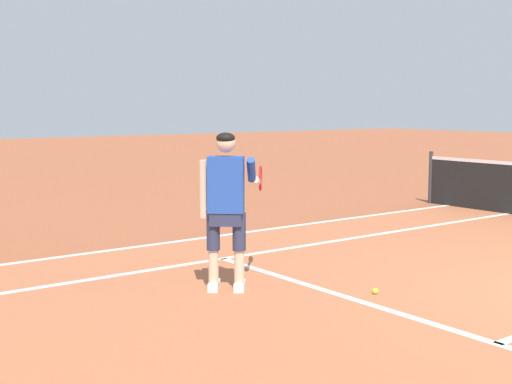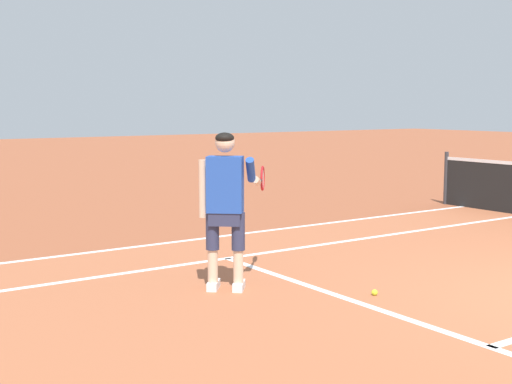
{
  "view_description": "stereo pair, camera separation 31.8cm",
  "coord_description": "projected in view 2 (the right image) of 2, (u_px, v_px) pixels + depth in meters",
  "views": [
    {
      "loc": [
        3.3,
        -7.23,
        1.99
      ],
      "look_at": [
        -2.77,
        -2.69,
        1.05
      ],
      "focal_mm": 48.85,
      "sensor_mm": 36.0,
      "label": 1
    },
    {
      "loc": [
        3.49,
        -6.98,
        1.99
      ],
      "look_at": [
        -2.77,
        -2.69,
        1.05
      ],
      "focal_mm": 48.85,
      "sensor_mm": 36.0,
      "label": 2
    }
  ],
  "objects": [
    {
      "name": "line_service",
      "position": [
        491.0,
        347.0,
        5.76
      ],
      "size": [
        8.23,
        0.1,
        0.01
      ],
      "primitive_type": "cube",
      "color": "white",
      "rests_on": "ground"
    },
    {
      "name": "line_singles_left",
      "position": [
        307.0,
        247.0,
        9.88
      ],
      "size": [
        0.1,
        10.12,
        0.01
      ],
      "primitive_type": "cube",
      "color": "white",
      "rests_on": "ground"
    },
    {
      "name": "line_doubles_left",
      "position": [
        253.0,
        232.0,
        11.01
      ],
      "size": [
        0.1,
        10.12,
        0.01
      ],
      "primitive_type": "cube",
      "color": "white",
      "rests_on": "ground"
    },
    {
      "name": "tennis_player",
      "position": [
        226.0,
        200.0,
        7.46
      ],
      "size": [
        0.8,
        1.13,
        1.71
      ],
      "color": "white",
      "rests_on": "ground"
    },
    {
      "name": "tennis_ball_near_feet",
      "position": [
        375.0,
        293.0,
        7.34
      ],
      "size": [
        0.07,
        0.07,
        0.07
      ],
      "primitive_type": "sphere",
      "color": "#CCE02D",
      "rests_on": "ground"
    }
  ]
}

